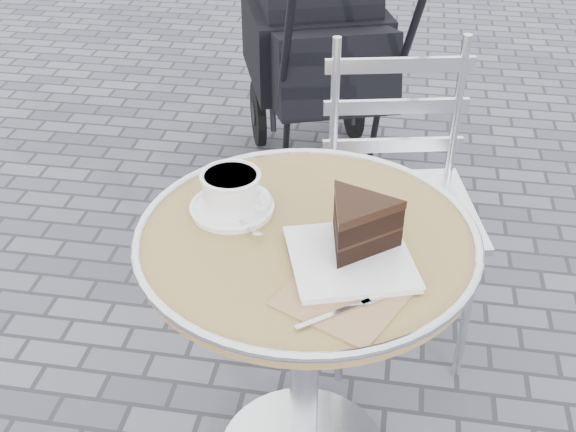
% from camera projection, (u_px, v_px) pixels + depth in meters
% --- Properties ---
extents(cafe_table, '(0.72, 0.72, 0.74)m').
position_uv_depth(cafe_table, '(306.00, 295.00, 1.58)').
color(cafe_table, silver).
rests_on(cafe_table, ground).
extents(cappuccino_set, '(0.18, 0.19, 0.09)m').
position_uv_depth(cappuccino_set, '(232.00, 195.00, 1.54)').
color(cappuccino_set, white).
rests_on(cappuccino_set, cafe_table).
extents(cake_plate_set, '(0.29, 0.38, 0.12)m').
position_uv_depth(cake_plate_set, '(357.00, 233.00, 1.40)').
color(cake_plate_set, '#A07758').
rests_on(cake_plate_set, cafe_table).
extents(bistro_chair, '(0.49, 0.49, 0.92)m').
position_uv_depth(bistro_chair, '(397.00, 164.00, 2.05)').
color(bistro_chair, silver).
rests_on(bistro_chair, ground).
extents(baby_stroller, '(0.78, 1.14, 1.09)m').
position_uv_depth(baby_stroller, '(319.00, 60.00, 2.89)').
color(baby_stroller, black).
rests_on(baby_stroller, ground).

